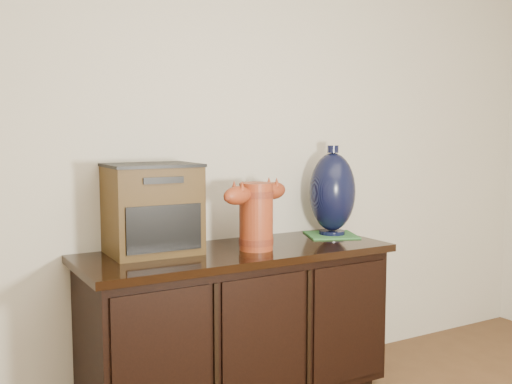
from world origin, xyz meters
TOP-DOWN VIEW (x-y plane):
  - sideboard at (0.00, 2.23)m, footprint 1.46×0.56m
  - terracotta_vessel at (0.07, 2.17)m, footprint 0.43×0.24m
  - tv_radio at (-0.36, 2.35)m, footprint 0.41×0.33m
  - green_mat at (0.61, 2.30)m, footprint 0.32×0.32m
  - lamp_base at (0.61, 2.30)m, footprint 0.31×0.31m
  - spray_can at (0.16, 2.30)m, footprint 0.06×0.06m

SIDE VIEW (x-z plane):
  - sideboard at x=0.00m, z-range 0.01..0.76m
  - green_mat at x=0.61m, z-range 0.76..0.76m
  - spray_can at x=0.16m, z-range 0.75..0.91m
  - terracotta_vessel at x=0.07m, z-range 0.77..1.09m
  - tv_radio at x=-0.36m, z-range 0.75..1.16m
  - lamp_base at x=0.61m, z-range 0.75..1.22m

